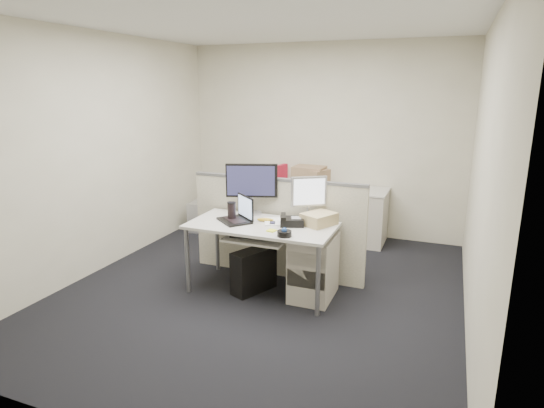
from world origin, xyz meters
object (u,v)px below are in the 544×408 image
at_px(monitor_main, 252,189).
at_px(desk_phone, 292,222).
at_px(desk, 262,230).
at_px(laptop, 234,209).

relative_size(monitor_main, desk_phone, 2.37).
height_order(desk, desk_phone, desk_phone).
xyz_separation_m(desk, monitor_main, (-0.25, 0.32, 0.35)).
bearing_deg(desk_phone, desk, 174.16).
distance_m(desk, desk_phone, 0.33).
distance_m(monitor_main, desk_phone, 0.65).
height_order(monitor_main, desk_phone, monitor_main).
xyz_separation_m(desk, laptop, (-0.30, -0.02, 0.20)).
bearing_deg(desk, desk_phone, 14.93).
bearing_deg(desk_phone, monitor_main, 135.65).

